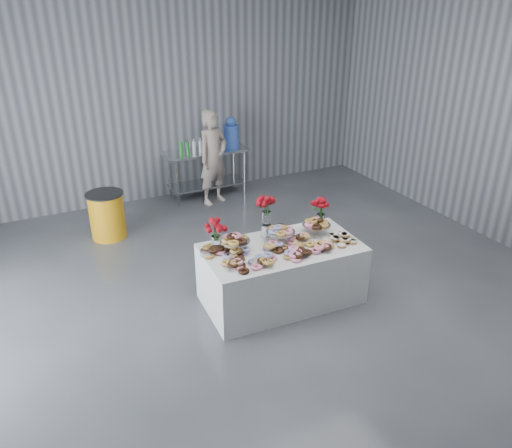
{
  "coord_description": "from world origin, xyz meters",
  "views": [
    {
      "loc": [
        -2.39,
        -4.14,
        3.57
      ],
      "look_at": [
        0.08,
        0.89,
        0.9
      ],
      "focal_mm": 35.0,
      "sensor_mm": 36.0,
      "label": 1
    }
  ],
  "objects_px": {
    "display_table": "(282,274)",
    "trash_barrel": "(107,215)",
    "person": "(213,158)",
    "water_jug": "(231,133)",
    "prep_table": "(207,165)"
  },
  "relations": [
    {
      "from": "person",
      "to": "display_table",
      "type": "bearing_deg",
      "value": -119.54
    },
    {
      "from": "display_table",
      "to": "trash_barrel",
      "type": "distance_m",
      "value": 3.16
    },
    {
      "from": "display_table",
      "to": "person",
      "type": "relative_size",
      "value": 1.13
    },
    {
      "from": "prep_table",
      "to": "person",
      "type": "distance_m",
      "value": 0.37
    },
    {
      "from": "water_jug",
      "to": "prep_table",
      "type": "bearing_deg",
      "value": 180.0
    },
    {
      "from": "prep_table",
      "to": "trash_barrel",
      "type": "distance_m",
      "value": 2.22
    },
    {
      "from": "prep_table",
      "to": "display_table",
      "type": "bearing_deg",
      "value": -96.64
    },
    {
      "from": "display_table",
      "to": "person",
      "type": "bearing_deg",
      "value": 82.52
    },
    {
      "from": "display_table",
      "to": "trash_barrel",
      "type": "height_order",
      "value": "display_table"
    },
    {
      "from": "person",
      "to": "water_jug",
      "type": "bearing_deg",
      "value": 9.63
    },
    {
      "from": "water_jug",
      "to": "display_table",
      "type": "bearing_deg",
      "value": -104.26
    },
    {
      "from": "display_table",
      "to": "trash_barrel",
      "type": "relative_size",
      "value": 2.58
    },
    {
      "from": "water_jug",
      "to": "person",
      "type": "height_order",
      "value": "person"
    },
    {
      "from": "display_table",
      "to": "person",
      "type": "distance_m",
      "value": 3.39
    },
    {
      "from": "display_table",
      "to": "water_jug",
      "type": "bearing_deg",
      "value": 75.74
    }
  ]
}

